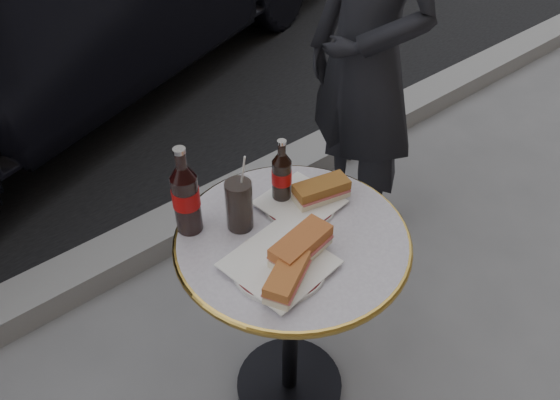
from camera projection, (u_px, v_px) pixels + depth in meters
ground at (289, 386)px, 1.89m from camera, size 80.00×80.00×0.00m
curb at (156, 237)px, 2.39m from camera, size 40.00×0.20×0.12m
bistro_table at (291, 322)px, 1.66m from camera, size 0.62×0.62×0.73m
plate_left at (279, 266)px, 1.33m from camera, size 0.25×0.25×0.01m
plate_right at (300, 204)px, 1.50m from camera, size 0.21×0.21×0.01m
sandwich_left_a at (287, 278)px, 1.25m from camera, size 0.16×0.13×0.05m
sandwich_left_b at (301, 247)px, 1.33m from camera, size 0.18×0.11×0.06m
sandwich_right at (321, 192)px, 1.49m from camera, size 0.17×0.11×0.05m
cola_bottle_left at (185, 190)px, 1.36m from camera, size 0.08×0.08×0.26m
cola_bottle_right at (282, 172)px, 1.46m from camera, size 0.07×0.07×0.20m
cola_glass at (239, 204)px, 1.40m from camera, size 0.10×0.10×0.15m
pedestrian at (367, 59)px, 2.03m from camera, size 0.44×0.62×1.60m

